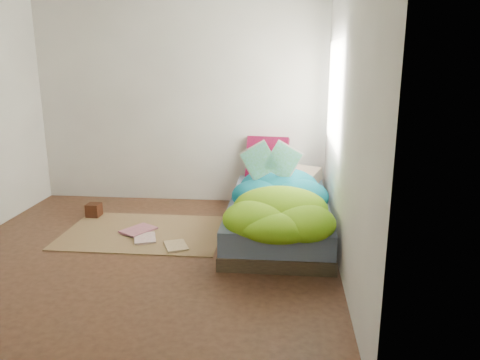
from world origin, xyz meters
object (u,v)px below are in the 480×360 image
at_px(wooden_box, 94,210).
at_px(floor_book_a, 134,239).
at_px(bed, 278,216).
at_px(pillow_magenta, 267,158).
at_px(floor_book_b, 131,228).
at_px(open_book, 271,151).

height_order(wooden_box, floor_book_a, wooden_box).
height_order(bed, pillow_magenta, pillow_magenta).
distance_m(wooden_box, floor_book_b, 0.66).
relative_size(floor_book_a, floor_book_b, 0.85).
relative_size(open_book, floor_book_a, 1.81).
bearing_deg(wooden_box, bed, -6.96).
xyz_separation_m(pillow_magenta, floor_book_b, (-1.37, -1.02, -0.56)).
distance_m(pillow_magenta, open_book, 0.89).
bearing_deg(bed, pillow_magenta, 99.76).
height_order(pillow_magenta, floor_book_a, pillow_magenta).
height_order(floor_book_a, floor_book_b, floor_book_b).
bearing_deg(pillow_magenta, floor_book_a, -127.06).
bearing_deg(wooden_box, open_book, -5.74).
bearing_deg(floor_book_b, open_book, 39.08).
xyz_separation_m(pillow_magenta, wooden_box, (-1.91, -0.65, -0.50)).
distance_m(open_book, floor_book_b, 1.66).
relative_size(pillow_magenta, wooden_box, 3.38).
xyz_separation_m(bed, open_book, (-0.09, 0.05, 0.66)).
xyz_separation_m(open_book, floor_book_a, (-1.31, -0.46, -0.81)).
bearing_deg(open_book, wooden_box, 168.63).
bearing_deg(floor_book_b, wooden_box, 178.53).
xyz_separation_m(bed, floor_book_a, (-1.39, -0.40, -0.15)).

